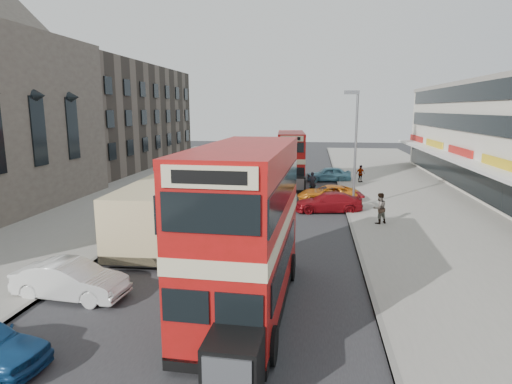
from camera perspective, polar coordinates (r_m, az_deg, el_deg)
The scene contains 18 objects.
ground at distance 14.31m, azimuth -9.25°, elevation -18.13°, with size 160.00×160.00×0.00m, color #28282B.
road_surface at distance 32.88m, azimuth 0.90°, elevation -1.16°, with size 12.00×90.00×0.01m, color #28282B.
pavement_right at distance 33.65m, azimuth 21.65°, elevation -1.55°, with size 12.00×90.00×0.15m, color gray.
pavement_left at distance 36.28m, azimuth -18.27°, elevation -0.45°, with size 12.00×90.00×0.15m, color gray.
kerb_left at distance 34.12m, azimuth -9.32°, elevation -0.74°, with size 0.20×90.00×0.16m, color gray.
kerb_right at distance 32.72m, azimuth 11.57°, elevation -1.32°, with size 0.20×90.00×0.16m, color gray.
brick_terrace at distance 56.21m, azimuth -19.87°, elevation 9.41°, with size 14.00×28.00×12.00m, color #66594C.
street_lamp at distance 30.11m, azimuth 12.96°, elevation 6.63°, with size 1.00×0.20×8.12m.
bus_main at distance 14.69m, azimuth -1.37°, elevation -4.82°, with size 3.08×10.18×5.56m.
bus_second at distance 39.53m, azimuth 4.65°, elevation 4.48°, with size 2.91×8.56×4.68m.
coach at distance 24.12m, azimuth -11.77°, elevation -1.70°, with size 3.21×11.14×2.93m.
car_left_front at distance 17.63m, azimuth -23.39°, elevation -10.66°, with size 1.48×4.24×1.40m, color silver.
car_right_a at distance 29.65m, azimuth 9.57°, elevation -1.36°, with size 1.86×4.57×1.33m, color maroon.
car_right_b at distance 32.67m, azimuth 9.58°, elevation -0.25°, with size 2.14×4.63×1.29m, color orange.
car_right_c at distance 42.06m, azimuth 9.61°, elevation 2.35°, with size 1.70×4.23×1.44m, color #5EA4BD.
pedestrian_near at distance 26.71m, azimuth 16.07°, elevation -2.06°, with size 0.70×0.47×1.89m, color gray.
pedestrian_far at distance 41.40m, azimuth 13.68°, elevation 2.39°, with size 0.95×0.39×1.61m, color gray.
cyclist at distance 34.66m, azimuth 7.49°, elevation 0.46°, with size 0.86×1.87×1.97m.
Camera 1 is at (3.83, -11.92, 6.93)m, focal length 30.14 mm.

